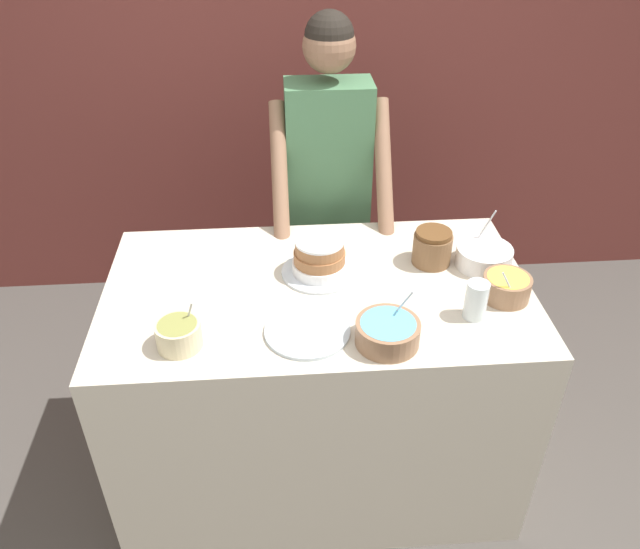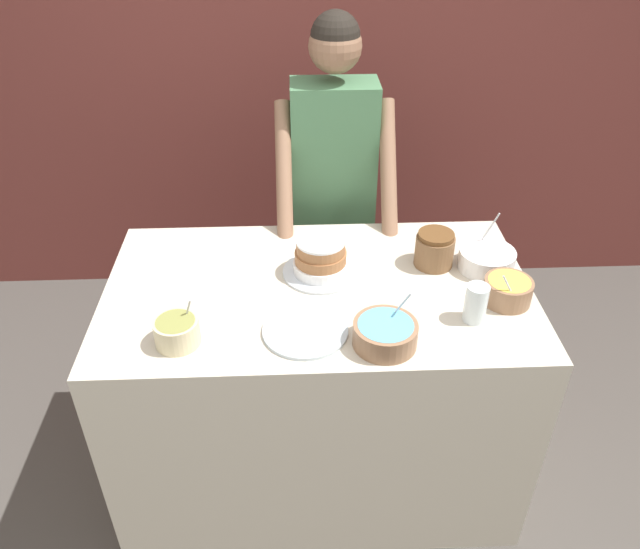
# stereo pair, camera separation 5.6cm
# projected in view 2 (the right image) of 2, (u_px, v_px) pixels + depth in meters

# --- Properties ---
(wall_back) EXTENTS (10.00, 0.05, 2.60)m
(wall_back) POSITION_uv_depth(u_px,v_px,m) (306.00, 66.00, 3.24)
(wall_back) COLOR brown
(wall_back) RESTS_ON ground_plane
(counter) EXTENTS (1.52, 0.88, 0.96)m
(counter) POSITION_uv_depth(u_px,v_px,m) (318.00, 383.00, 2.50)
(counter) COLOR beige
(counter) RESTS_ON ground_plane
(person_baker) EXTENTS (0.49, 0.48, 1.75)m
(person_baker) POSITION_uv_depth(u_px,v_px,m) (334.00, 173.00, 2.70)
(person_baker) COLOR #2D2D38
(person_baker) RESTS_ON ground_plane
(cake) EXTENTS (0.28, 0.28, 0.14)m
(cake) POSITION_uv_depth(u_px,v_px,m) (321.00, 259.00, 2.26)
(cake) COLOR silver
(cake) RESTS_ON counter
(frosting_bowl_yellow) EXTENTS (0.17, 0.17, 0.14)m
(frosting_bowl_yellow) POSITION_uv_depth(u_px,v_px,m) (508.00, 290.00, 2.13)
(frosting_bowl_yellow) COLOR #936B4C
(frosting_bowl_yellow) RESTS_ON counter
(frosting_bowl_white) EXTENTS (0.21, 0.21, 0.19)m
(frosting_bowl_white) POSITION_uv_depth(u_px,v_px,m) (487.00, 259.00, 2.30)
(frosting_bowl_white) COLOR white
(frosting_bowl_white) RESTS_ON counter
(frosting_bowl_olive) EXTENTS (0.14, 0.14, 0.15)m
(frosting_bowl_olive) POSITION_uv_depth(u_px,v_px,m) (177.00, 331.00, 1.95)
(frosting_bowl_olive) COLOR beige
(frosting_bowl_olive) RESTS_ON counter
(frosting_bowl_blue) EXTENTS (0.20, 0.20, 0.17)m
(frosting_bowl_blue) POSITION_uv_depth(u_px,v_px,m) (385.00, 333.00, 1.95)
(frosting_bowl_blue) COLOR #936B4C
(frosting_bowl_blue) RESTS_ON counter
(drinking_glass) EXTENTS (0.07, 0.07, 0.13)m
(drinking_glass) POSITION_uv_depth(u_px,v_px,m) (476.00, 303.00, 2.04)
(drinking_glass) COLOR silver
(drinking_glass) RESTS_ON counter
(ceramic_plate) EXTENTS (0.28, 0.28, 0.01)m
(ceramic_plate) POSITION_uv_depth(u_px,v_px,m) (305.00, 331.00, 2.02)
(ceramic_plate) COLOR silver
(ceramic_plate) RESTS_ON counter
(stoneware_jar) EXTENTS (0.14, 0.14, 0.13)m
(stoneware_jar) POSITION_uv_depth(u_px,v_px,m) (435.00, 249.00, 2.31)
(stoneware_jar) COLOR brown
(stoneware_jar) RESTS_ON counter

